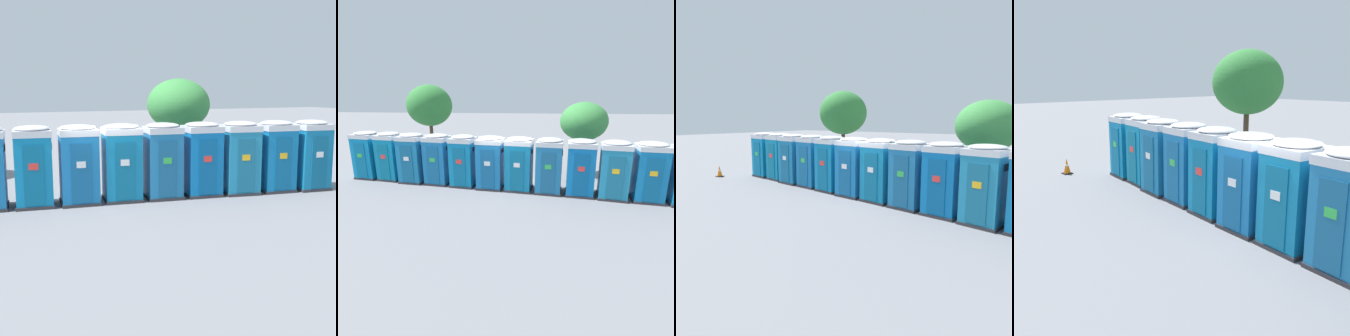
# 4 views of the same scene
# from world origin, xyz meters

# --- Properties ---
(ground_plane) EXTENTS (120.00, 120.00, 0.00)m
(ground_plane) POSITION_xyz_m (0.00, 0.00, 0.00)
(ground_plane) COLOR slate
(portapotty_0) EXTENTS (1.38, 1.36, 2.54)m
(portapotty_0) POSITION_xyz_m (-7.61, 0.77, 1.28)
(portapotty_0) COLOR #2D2D33
(portapotty_0) RESTS_ON ground
(portapotty_1) EXTENTS (1.33, 1.36, 2.54)m
(portapotty_1) POSITION_xyz_m (-6.23, 0.62, 1.28)
(portapotty_1) COLOR #2D2D33
(portapotty_1) RESTS_ON ground
(portapotty_2) EXTENTS (1.37, 1.34, 2.54)m
(portapotty_2) POSITION_xyz_m (-4.87, 0.32, 1.28)
(portapotty_2) COLOR #2D2D33
(portapotty_2) RESTS_ON ground
(portapotty_3) EXTENTS (1.32, 1.34, 2.54)m
(portapotty_3) POSITION_xyz_m (-3.48, 0.21, 1.28)
(portapotty_3) COLOR #2D2D33
(portapotty_3) RESTS_ON ground
(portapotty_4) EXTENTS (1.30, 1.33, 2.54)m
(portapotty_4) POSITION_xyz_m (-2.10, 0.01, 1.28)
(portapotty_4) COLOR #2D2D33
(portapotty_4) RESTS_ON ground
(portapotty_5) EXTENTS (1.33, 1.31, 2.54)m
(portapotty_5) POSITION_xyz_m (-0.73, -0.20, 1.28)
(portapotty_5) COLOR #2D2D33
(portapotty_5) RESTS_ON ground
(portapotty_6) EXTENTS (1.37, 1.35, 2.54)m
(portapotty_6) POSITION_xyz_m (0.66, -0.34, 1.28)
(portapotty_6) COLOR #2D2D33
(portapotty_6) RESTS_ON ground
(portapotty_7) EXTENTS (1.32, 1.34, 2.54)m
(portapotty_7) POSITION_xyz_m (2.03, -0.52, 1.28)
(portapotty_7) COLOR #2D2D33
(portapotty_7) RESTS_ON ground
(portapotty_8) EXTENTS (1.36, 1.34, 2.54)m
(portapotty_8) POSITION_xyz_m (3.41, -0.69, 1.28)
(portapotty_8) COLOR #2D2D33
(portapotty_8) RESTS_ON ground
(portapotty_9) EXTENTS (1.40, 1.38, 2.54)m
(portapotty_9) POSITION_xyz_m (4.78, -0.93, 1.28)
(portapotty_9) COLOR #2D2D33
(portapotty_9) RESTS_ON ground
(portapotty_10) EXTENTS (1.36, 1.34, 2.54)m
(portapotty_10) POSITION_xyz_m (6.16, -1.10, 1.28)
(portapotty_10) COLOR #2D2D33
(portapotty_10) RESTS_ON ground
(street_tree_0) EXTENTS (3.18, 3.18, 5.14)m
(street_tree_0) POSITION_xyz_m (-6.18, 6.27, 3.69)
(street_tree_0) COLOR #4C3826
(street_tree_0) RESTS_ON ground
(street_tree_1) EXTENTS (2.53, 2.53, 4.05)m
(street_tree_1) POSITION_xyz_m (3.96, 2.42, 2.97)
(street_tree_1) COLOR brown
(street_tree_1) RESTS_ON ground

